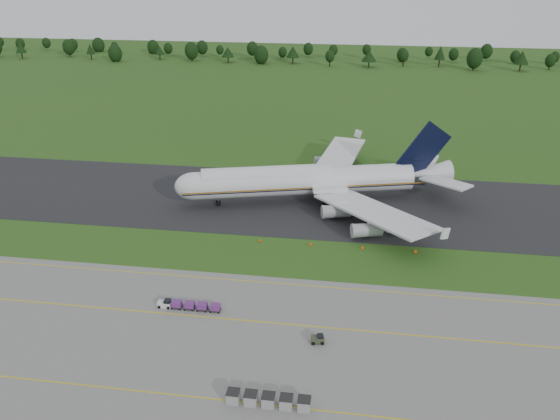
% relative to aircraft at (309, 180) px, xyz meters
% --- Properties ---
extents(ground, '(600.00, 600.00, 0.00)m').
position_rel_aircraft_xyz_m(ground, '(-7.04, -28.57, -5.51)').
color(ground, '#274D17').
rests_on(ground, ground).
extents(apron, '(300.00, 52.00, 0.06)m').
position_rel_aircraft_xyz_m(apron, '(-7.04, -62.57, -5.48)').
color(apron, slate).
rests_on(apron, ground).
extents(taxiway, '(300.00, 40.00, 0.08)m').
position_rel_aircraft_xyz_m(taxiway, '(-7.04, -0.57, -5.47)').
color(taxiway, black).
rests_on(taxiway, ground).
extents(apron_markings, '(300.00, 30.20, 0.01)m').
position_rel_aircraft_xyz_m(apron_markings, '(-7.04, -55.55, -5.45)').
color(apron_markings, '#D5BE0C').
rests_on(apron_markings, apron).
extents(tree_line, '(526.72, 20.09, 11.96)m').
position_rel_aircraft_xyz_m(tree_line, '(-24.84, 188.58, 0.42)').
color(tree_line, black).
rests_on(tree_line, ground).
extents(aircraft, '(68.68, 64.67, 19.31)m').
position_rel_aircraft_xyz_m(aircraft, '(0.00, 0.00, 0.00)').
color(aircraft, silver).
rests_on(aircraft, ground).
extents(baggage_train, '(10.98, 1.40, 1.35)m').
position_rel_aircraft_xyz_m(baggage_train, '(-16.11, -48.68, -4.74)').
color(baggage_train, silver).
rests_on(baggage_train, apron).
extents(utility_cart, '(2.19, 1.53, 1.11)m').
position_rel_aircraft_xyz_m(utility_cart, '(6.49, -54.55, -4.91)').
color(utility_cart, '#333A28').
rests_on(utility_cart, apron).
extents(uld_row, '(11.36, 1.76, 1.74)m').
position_rel_aircraft_xyz_m(uld_row, '(1.06, -68.61, -4.58)').
color(uld_row, gray).
rests_on(uld_row, apron).
extents(edge_markers, '(32.61, 0.30, 0.60)m').
position_rel_aircraft_xyz_m(edge_markers, '(7.91, -23.15, -5.24)').
color(edge_markers, '#EC5307').
rests_on(edge_markers, ground).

